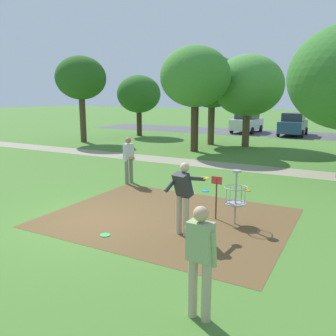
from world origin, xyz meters
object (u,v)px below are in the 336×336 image
object	(u,v)px
tree_near_left	(248,86)
tree_near_right	(139,94)
frisbee_by_tee	(205,191)
parked_car_center_left	(293,124)
player_foreground_watching	(200,257)
tree_far_right	(212,82)
frisbee_mid_grass	(248,190)
parked_car_leftmost	(247,122)
disc_golf_basket	(234,195)
player_throwing	(183,194)
player_waiting_left	(129,158)
frisbee_near_basket	(105,235)
tree_mid_right	(195,77)
tree_mid_left	(81,78)

from	to	relation	value
tree_near_left	tree_near_right	xyz separation A→B (m)	(-9.35, 1.98, -0.49)
frisbee_by_tee	parked_car_center_left	bearing A→B (deg)	90.97
player_foreground_watching	tree_near_right	bearing A→B (deg)	125.12
frisbee_by_tee	tree_far_right	size ratio (longest dim) A/B	0.04
frisbee_mid_grass	tree_near_right	distance (m)	17.96
tree_near_right	parked_car_center_left	world-z (taller)	tree_near_right
tree_near_left	tree_far_right	distance (m)	2.32
tree_near_right	parked_car_leftmost	world-z (taller)	tree_near_right
disc_golf_basket	tree_near_left	bearing A→B (deg)	105.06
player_throwing	tree_far_right	world-z (taller)	tree_far_right
parked_car_leftmost	parked_car_center_left	world-z (taller)	same
player_throwing	parked_car_leftmost	distance (m)	24.22
player_foreground_watching	player_waiting_left	world-z (taller)	same
frisbee_mid_grass	tree_near_right	size ratio (longest dim) A/B	0.04
player_foreground_watching	parked_car_center_left	bearing A→B (deg)	96.49
frisbee_near_basket	frisbee_by_tee	bearing A→B (deg)	83.27
tree_mid_right	player_throwing	bearing A→B (deg)	-66.88
frisbee_near_basket	player_waiting_left	bearing A→B (deg)	118.25
tree_mid_right	tree_near_left	bearing A→B (deg)	58.86
player_foreground_watching	frisbee_near_basket	distance (m)	3.76
player_waiting_left	frisbee_near_basket	bearing A→B (deg)	-61.75
player_foreground_watching	frisbee_by_tee	xyz separation A→B (m)	(-2.61, 6.51, -0.96)
disc_golf_basket	frisbee_by_tee	size ratio (longest dim) A/B	5.74
tree_near_left	player_waiting_left	bearing A→B (deg)	-95.01
disc_golf_basket	tree_far_right	distance (m)	15.20
player_waiting_left	tree_mid_right	size ratio (longest dim) A/B	0.29
tree_mid_right	parked_car_leftmost	size ratio (longest dim) A/B	1.40
tree_near_right	tree_mid_right	xyz separation A→B (m)	(7.31, -5.37, 0.91)
tree_far_right	tree_near_left	bearing A→B (deg)	4.01
tree_near_right	parked_car_leftmost	xyz separation A→B (m)	(6.94, 6.65, -2.38)
frisbee_near_basket	frisbee_mid_grass	xyz separation A→B (m)	(1.81, 5.46, 0.00)
frisbee_mid_grass	tree_near_right	xyz separation A→B (m)	(-12.51, 12.45, 3.29)
disc_golf_basket	player_foreground_watching	world-z (taller)	player_foreground_watching
disc_golf_basket	frisbee_near_basket	distance (m)	3.30
tree_far_right	player_waiting_left	bearing A→B (deg)	-83.53
player_waiting_left	frisbee_by_tee	world-z (taller)	player_waiting_left
player_waiting_left	tree_near_right	bearing A→B (deg)	121.68
disc_golf_basket	player_throwing	bearing A→B (deg)	-121.79
tree_near_right	tree_far_right	world-z (taller)	tree_far_right
disc_golf_basket	player_waiting_left	xyz separation A→B (m)	(-4.71, 2.20, 0.21)
player_throwing	player_waiting_left	distance (m)	5.24
player_throwing	player_waiting_left	xyz separation A→B (m)	(-3.92, 3.47, -0.02)
disc_golf_basket	parked_car_center_left	bearing A→B (deg)	95.55
disc_golf_basket	tree_near_left	size ratio (longest dim) A/B	0.24
player_throwing	tree_mid_left	size ratio (longest dim) A/B	0.29
tree_near_right	tree_near_left	bearing A→B (deg)	-11.94
disc_golf_basket	player_foreground_watching	bearing A→B (deg)	-78.47
parked_car_center_left	frisbee_mid_grass	bearing A→B (deg)	-85.13
frisbee_mid_grass	parked_car_leftmost	size ratio (longest dim) A/B	0.05
tree_near_left	tree_mid_right	xyz separation A→B (m)	(-2.05, -3.39, 0.42)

